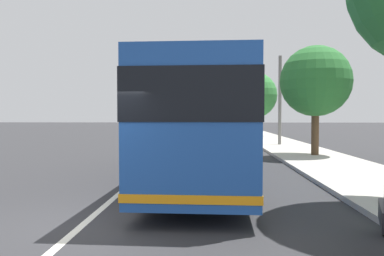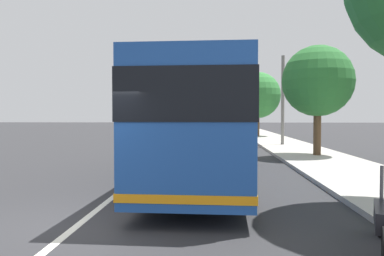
# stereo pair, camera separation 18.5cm
# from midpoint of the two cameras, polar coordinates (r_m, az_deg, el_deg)

# --- Properties ---
(ground_plane) EXTENTS (220.00, 220.00, 0.00)m
(ground_plane) POSITION_cam_midpoint_polar(r_m,az_deg,el_deg) (7.84, -15.68, -13.56)
(ground_plane) COLOR #2D2D30
(sidewalk_curb) EXTENTS (110.00, 3.60, 0.14)m
(sidewalk_curb) POSITION_cam_midpoint_polar(r_m,az_deg,el_deg) (17.94, 19.42, -4.67)
(sidewalk_curb) COLOR #B2ADA3
(sidewalk_curb) RESTS_ON ground
(lane_divider_line) EXTENTS (110.00, 0.16, 0.01)m
(lane_divider_line) POSITION_cam_midpoint_polar(r_m,az_deg,el_deg) (17.44, -4.82, -4.98)
(lane_divider_line) COLOR silver
(lane_divider_line) RESTS_ON ground
(coach_bus) EXTENTS (11.91, 2.95, 3.37)m
(coach_bus) POSITION_cam_midpoint_polar(r_m,az_deg,el_deg) (12.53, 2.32, 1.24)
(coach_bus) COLOR #1E4C9E
(coach_bus) RESTS_ON ground
(motorcycle_nearest_curb) EXTENTS (1.96, 0.81, 1.23)m
(motorcycle_nearest_curb) POSITION_cam_midpoint_polar(r_m,az_deg,el_deg) (6.75, 27.31, -12.31)
(motorcycle_nearest_curb) COLOR black
(motorcycle_nearest_curb) RESTS_ON ground
(car_oncoming) EXTENTS (4.05, 2.08, 1.51)m
(car_oncoming) POSITION_cam_midpoint_polar(r_m,az_deg,el_deg) (41.92, -3.61, -0.04)
(car_oncoming) COLOR #2D7238
(car_oncoming) RESTS_ON ground
(car_far_distant) EXTENTS (4.49, 1.99, 1.43)m
(car_far_distant) POSITION_cam_midpoint_polar(r_m,az_deg,el_deg) (28.39, 2.29, -0.99)
(car_far_distant) COLOR navy
(car_far_distant) RESTS_ON ground
(roadside_tree_mid_block) EXTENTS (3.48, 3.48, 5.52)m
(roadside_tree_mid_block) POSITION_cam_midpoint_polar(r_m,az_deg,el_deg) (19.86, 18.49, 6.62)
(roadside_tree_mid_block) COLOR brown
(roadside_tree_mid_block) RESTS_ON ground
(roadside_tree_far_block) EXTENTS (4.39, 4.39, 6.23)m
(roadside_tree_far_block) POSITION_cam_midpoint_polar(r_m,az_deg,el_deg) (37.06, 9.88, 4.83)
(roadside_tree_far_block) COLOR brown
(roadside_tree_far_block) RESTS_ON ground
(utility_pole) EXTENTS (0.22, 0.22, 6.10)m
(utility_pole) POSITION_cam_midpoint_polar(r_m,az_deg,el_deg) (26.42, 13.57, 3.91)
(utility_pole) COLOR slate
(utility_pole) RESTS_ON ground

